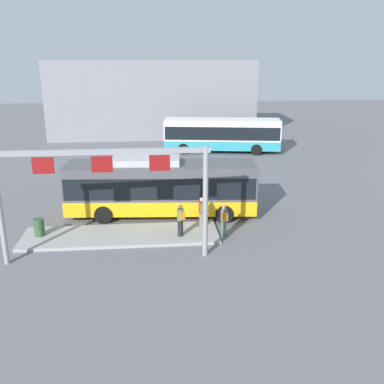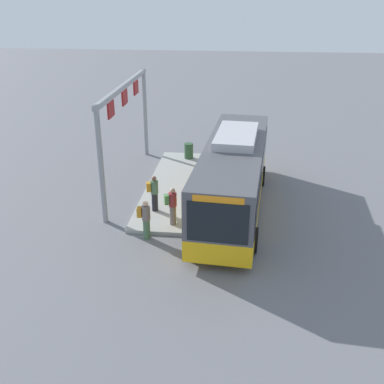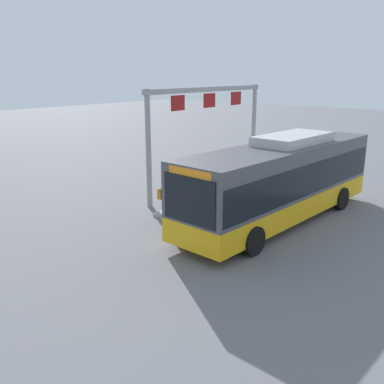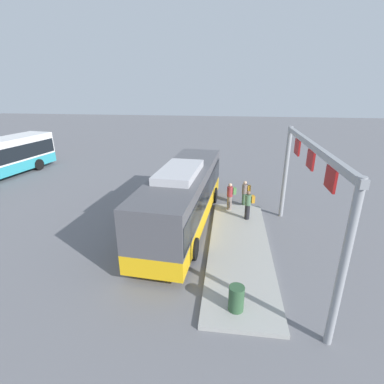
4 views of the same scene
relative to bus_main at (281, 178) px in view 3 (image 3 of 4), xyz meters
name	(u,v)px [view 3 (image 3 of 4)]	position (x,y,z in m)	size (l,w,h in m)	color
ground_plane	(279,220)	(0.01, 0.00, -1.81)	(120.00, 120.00, 0.00)	slate
platform_curb	(244,195)	(-2.17, -2.99, -1.73)	(10.00, 2.80, 0.16)	#9E9E99
bus_main	(281,178)	(0.00, 0.00, 0.00)	(10.89, 3.33, 3.46)	#EAAD14
person_boarding	(166,202)	(3.11, -3.41, -0.92)	(0.34, 0.52, 1.67)	#476B4C
person_waiting_near	(198,187)	(0.88, -3.49, -0.76)	(0.44, 0.58, 1.67)	black
person_waiting_mid	(200,196)	(2.08, -2.49, -0.76)	(0.46, 0.59, 1.67)	slate
platform_sign_gantry	(209,115)	(-2.61, -5.48, 1.95)	(9.38, 0.24, 5.20)	gray
trash_bin	(287,170)	(-6.27, -2.76, -1.20)	(0.52, 0.52, 0.90)	#2D5133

